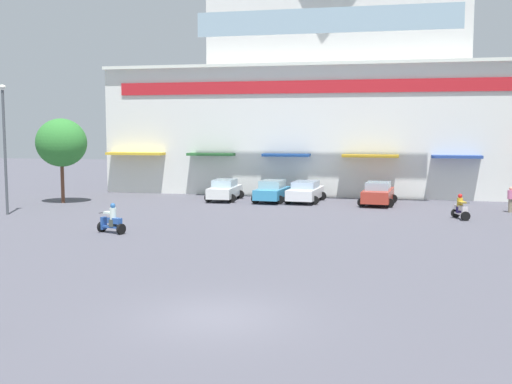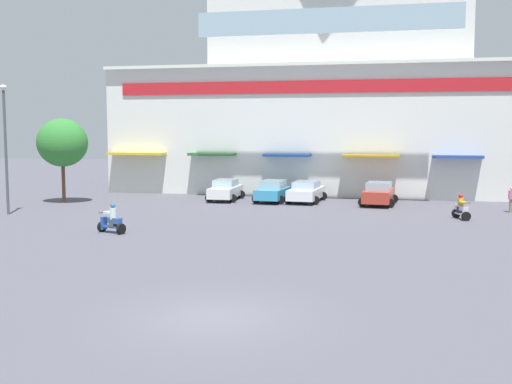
# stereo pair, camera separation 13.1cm
# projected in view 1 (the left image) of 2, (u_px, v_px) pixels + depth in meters

# --- Properties ---
(ground_plane) EXTENTS (128.00, 128.00, 0.00)m
(ground_plane) POSITION_uv_depth(u_px,v_px,m) (293.00, 237.00, 29.74)
(ground_plane) COLOR #504F5A
(colonial_building) EXTENTS (35.72, 16.21, 20.62)m
(colonial_building) POSITION_uv_depth(u_px,v_px,m) (339.00, 86.00, 51.09)
(colonial_building) COLOR silver
(colonial_building) RESTS_ON ground
(plaza_tree_0) EXTENTS (3.52, 3.08, 5.79)m
(plaza_tree_0) POSITION_uv_depth(u_px,v_px,m) (61.00, 143.00, 42.57)
(plaza_tree_0) COLOR brown
(plaza_tree_0) RESTS_ON ground
(parked_car_0) EXTENTS (2.31, 4.16, 1.50)m
(parked_car_0) POSITION_uv_depth(u_px,v_px,m) (225.00, 190.00, 44.38)
(parked_car_0) COLOR silver
(parked_car_0) RESTS_ON ground
(parked_car_1) EXTENTS (2.52, 3.99, 1.52)m
(parked_car_1) POSITION_uv_depth(u_px,v_px,m) (272.00, 191.00, 43.45)
(parked_car_1) COLOR #3792C3
(parked_car_1) RESTS_ON ground
(parked_car_2) EXTENTS (2.64, 4.54, 1.46)m
(parked_car_2) POSITION_uv_depth(u_px,v_px,m) (305.00, 191.00, 43.39)
(parked_car_2) COLOR white
(parked_car_2) RESTS_ON ground
(parked_car_3) EXTENTS (2.59, 4.41, 1.54)m
(parked_car_3) POSITION_uv_depth(u_px,v_px,m) (378.00, 193.00, 41.80)
(parked_car_3) COLOR #AB3527
(parked_car_3) RESTS_ON ground
(scooter_rider_0) EXTENTS (0.96, 1.48, 1.44)m
(scooter_rider_0) POSITION_uv_depth(u_px,v_px,m) (460.00, 209.00, 35.30)
(scooter_rider_0) COLOR black
(scooter_rider_0) RESTS_ON ground
(scooter_rider_2) EXTENTS (1.57, 1.01, 1.50)m
(scooter_rider_2) POSITION_uv_depth(u_px,v_px,m) (112.00, 221.00, 30.60)
(scooter_rider_2) COLOR black
(scooter_rider_2) RESTS_ON ground
(pedestrian_1) EXTENTS (0.39, 0.39, 1.58)m
(pedestrian_1) POSITION_uv_depth(u_px,v_px,m) (511.00, 198.00, 38.11)
(pedestrian_1) COLOR gray
(pedestrian_1) RESTS_ON ground
(streetlamp_near) EXTENTS (0.40, 0.40, 7.67)m
(streetlamp_near) POSITION_uv_depth(u_px,v_px,m) (5.00, 140.00, 36.81)
(streetlamp_near) COLOR #474C51
(streetlamp_near) RESTS_ON ground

